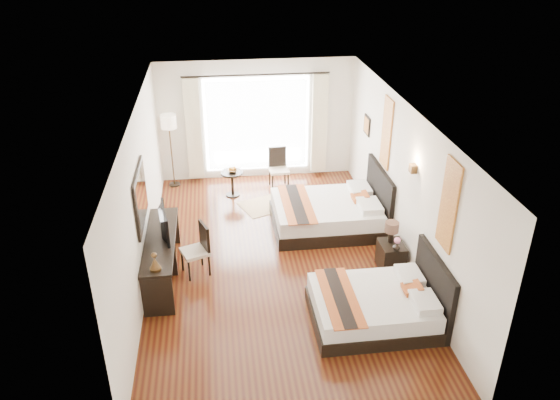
{
  "coord_description": "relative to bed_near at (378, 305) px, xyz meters",
  "views": [
    {
      "loc": [
        -0.97,
        -8.26,
        5.51
      ],
      "look_at": [
        0.1,
        0.2,
        1.13
      ],
      "focal_mm": 35.0,
      "sensor_mm": 36.0,
      "label": 1
    }
  ],
  "objects": [
    {
      "name": "mirror_frame",
      "position": [
        -3.57,
        1.61,
        1.27
      ],
      "size": [
        0.04,
        1.25,
        0.95
      ],
      "primitive_type": "cube",
      "color": "black",
      "rests_on": "wall_desk"
    },
    {
      "name": "wall_sconce",
      "position": [
        0.84,
        1.35,
        1.64
      ],
      "size": [
        0.1,
        0.14,
        0.14
      ],
      "primitive_type": "cube",
      "color": "#4A341A",
      "rests_on": "wall_headboard"
    },
    {
      "name": "drape_left",
      "position": [
        -2.8,
        5.47,
        1.0
      ],
      "size": [
        0.35,
        0.14,
        2.35
      ],
      "primitive_type": "cube",
      "color": "beige",
      "rests_on": "floor"
    },
    {
      "name": "bronze_figurine",
      "position": [
        -3.34,
        0.68,
        0.61
      ],
      "size": [
        0.18,
        0.18,
        0.27
      ],
      "primitive_type": null,
      "rotation": [
        0.0,
        0.0,
        0.03
      ],
      "color": "#4A341A",
      "rests_on": "console_desk"
    },
    {
      "name": "jute_rug",
      "position": [
        -1.23,
        4.04,
        -0.27
      ],
      "size": [
        1.44,
        1.22,
        0.01
      ],
      "primitive_type": "cube",
      "rotation": [
        0.0,
        0.0,
        0.38
      ],
      "color": "tan",
      "rests_on": "floor"
    },
    {
      "name": "side_table",
      "position": [
        -2.0,
        4.58,
        0.01
      ],
      "size": [
        0.5,
        0.5,
        0.57
      ],
      "primitive_type": "cylinder",
      "color": "black",
      "rests_on": "floor"
    },
    {
      "name": "floor_lamp",
      "position": [
        -3.33,
        5.29,
        1.17
      ],
      "size": [
        0.34,
        0.34,
        1.71
      ],
      "color": "black",
      "rests_on": "floor"
    },
    {
      "name": "table_lamp",
      "position": [
        0.62,
        1.43,
        0.48
      ],
      "size": [
        0.24,
        0.24,
        0.38
      ],
      "color": "black",
      "rests_on": "nightstand"
    },
    {
      "name": "wall_entry",
      "position": [
        -1.35,
        -1.91,
        1.12
      ],
      "size": [
        4.5,
        0.01,
        2.8
      ],
      "primitive_type": "cube",
      "color": "silver",
      "rests_on": "floor"
    },
    {
      "name": "drape_right",
      "position": [
        0.1,
        5.47,
        1.0
      ],
      "size": [
        0.35,
        0.14,
        2.35
      ],
      "primitive_type": "cube",
      "color": "beige",
      "rests_on": "floor"
    },
    {
      "name": "window_glass",
      "position": [
        -1.35,
        5.57,
        1.02
      ],
      "size": [
        2.4,
        0.02,
        2.2
      ],
      "primitive_type": "cube",
      "color": "white",
      "rests_on": "wall_window"
    },
    {
      "name": "console_desk",
      "position": [
        -3.34,
        1.61,
        0.1
      ],
      "size": [
        0.5,
        2.2,
        0.76
      ],
      "primitive_type": "cube",
      "color": "black",
      "rests_on": "floor"
    },
    {
      "name": "bed_near",
      "position": [
        0.0,
        0.0,
        0.0
      ],
      "size": [
        1.9,
        1.48,
        1.06
      ],
      "color": "black",
      "rests_on": "floor"
    },
    {
      "name": "art_panel_far",
      "position": [
        0.88,
        2.93,
        1.67
      ],
      "size": [
        0.03,
        0.5,
        1.35
      ],
      "primitive_type": "cube",
      "color": "maroon",
      "rests_on": "wall_headboard"
    },
    {
      "name": "fruit_bowl",
      "position": [
        -1.99,
        4.57,
        0.32
      ],
      "size": [
        0.22,
        0.22,
        0.05
      ],
      "primitive_type": "imported",
      "rotation": [
        0.0,
        0.0,
        0.03
      ],
      "color": "#452818",
      "rests_on": "side_table"
    },
    {
      "name": "desk_chair",
      "position": [
        -2.77,
        1.64,
        0.0
      ],
      "size": [
        0.55,
        0.55,
        0.93
      ],
      "rotation": [
        0.0,
        0.0,
        3.5
      ],
      "color": "beige",
      "rests_on": "floor"
    },
    {
      "name": "television",
      "position": [
        -3.32,
        1.69,
        0.73
      ],
      "size": [
        0.24,
        0.88,
        0.5
      ],
      "primitive_type": "imported",
      "rotation": [
        0.0,
        0.0,
        1.72
      ],
      "color": "black",
      "rests_on": "console_desk"
    },
    {
      "name": "wall_headboard",
      "position": [
        0.89,
        1.84,
        1.12
      ],
      "size": [
        0.01,
        7.5,
        2.8
      ],
      "primitive_type": "cube",
      "color": "silver",
      "rests_on": "floor"
    },
    {
      "name": "wall_window",
      "position": [
        -1.35,
        5.58,
        1.12
      ],
      "size": [
        4.5,
        0.01,
        2.8
      ],
      "primitive_type": "cube",
      "color": "silver",
      "rests_on": "floor"
    },
    {
      "name": "mirror_glass",
      "position": [
        -3.55,
        1.61,
        1.27
      ],
      "size": [
        0.01,
        1.12,
        0.82
      ],
      "primitive_type": "cube",
      "color": "white",
      "rests_on": "mirror_frame"
    },
    {
      "name": "art_panel_near",
      "position": [
        0.88,
        -0.0,
        1.67
      ],
      "size": [
        0.03,
        0.5,
        1.35
      ],
      "primitive_type": "cube",
      "color": "maroon",
      "rests_on": "wall_headboard"
    },
    {
      "name": "wall_desk",
      "position": [
        -3.6,
        1.84,
        1.12
      ],
      "size": [
        0.01,
        7.5,
        2.8
      ],
      "primitive_type": "cube",
      "color": "silver",
      "rests_on": "floor"
    },
    {
      "name": "floor",
      "position": [
        -1.35,
        1.84,
        -0.28
      ],
      "size": [
        4.5,
        7.5,
        0.01
      ],
      "primitive_type": "cube",
      "color": "#3A130A",
      "rests_on": "ground"
    },
    {
      "name": "sheer_curtain",
      "position": [
        -1.35,
        5.51,
        1.02
      ],
      "size": [
        2.3,
        0.02,
        2.1
      ],
      "primitive_type": "cube",
      "color": "white",
      "rests_on": "wall_window"
    },
    {
      "name": "vase",
      "position": [
        0.64,
        1.15,
        0.29
      ],
      "size": [
        0.18,
        0.18,
        0.14
      ],
      "primitive_type": "imported",
      "rotation": [
        0.0,
        0.0,
        -0.41
      ],
      "color": "black",
      "rests_on": "nightstand"
    },
    {
      "name": "ceiling",
      "position": [
        -1.35,
        1.84,
        2.51
      ],
      "size": [
        4.5,
        7.5,
        0.02
      ],
      "primitive_type": "cube",
      "color": "white",
      "rests_on": "wall_headboard"
    },
    {
      "name": "window_chair",
      "position": [
        -0.93,
        4.88,
        0.0
      ],
      "size": [
        0.46,
        0.46,
        0.93
      ],
      "rotation": [
        0.0,
        0.0,
        -1.5
      ],
      "color": "beige",
      "rests_on": "floor"
    },
    {
      "name": "bed_far",
      "position": [
        -0.12,
        2.93,
        0.04
      ],
      "size": [
        2.16,
        1.68,
        1.22
      ],
      "color": "black",
      "rests_on": "floor"
    },
    {
      "name": "nightstand",
      "position": [
        0.63,
        1.35,
        -0.03
      ],
      "size": [
        0.42,
        0.51,
        0.5
      ],
      "primitive_type": "cube",
      "color": "black",
      "rests_on": "floor"
    }
  ]
}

